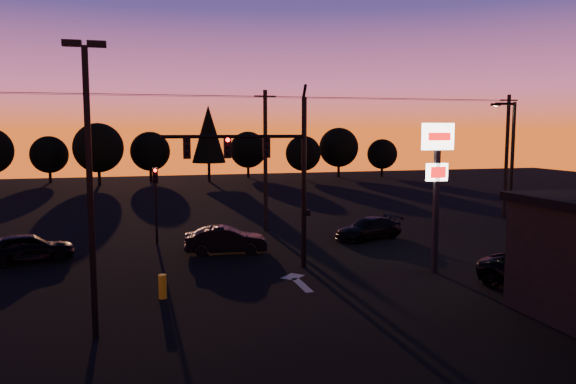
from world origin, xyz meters
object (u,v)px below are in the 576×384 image
(car_right, at_px, (368,228))
(traffic_signal_mast, at_px, (271,164))
(parking_lot_light, at_px, (89,171))
(bollard, at_px, (163,287))
(secondary_signal, at_px, (156,194))
(car_left, at_px, (28,248))
(suv_parked, at_px, (547,273))
(pylon_sign, at_px, (437,165))
(streetlight, at_px, (510,168))
(car_mid, at_px, (226,240))

(car_right, bearing_deg, traffic_signal_mast, -71.48)
(parking_lot_light, bearing_deg, car_right, 40.27)
(bollard, xyz_separation_m, car_right, (12.48, 8.80, 0.17))
(secondary_signal, xyz_separation_m, car_left, (-6.31, -2.97, -2.13))
(suv_parked, bearing_deg, car_right, 68.52)
(parking_lot_light, xyz_separation_m, bollard, (2.25, 3.68, -4.80))
(suv_parked, bearing_deg, parking_lot_light, 148.11)
(secondary_signal, relative_size, suv_parked, 0.83)
(secondary_signal, xyz_separation_m, bollard, (-0.25, -10.81, -2.39))
(pylon_sign, xyz_separation_m, bollard, (-12.25, -0.82, -4.44))
(pylon_sign, distance_m, suv_parked, 6.38)
(parking_lot_light, bearing_deg, streetlight, 21.65)
(secondary_signal, bearing_deg, parking_lot_light, -99.79)
(car_mid, bearing_deg, secondary_signal, 50.53)
(secondary_signal, bearing_deg, car_mid, -46.20)
(traffic_signal_mast, bearing_deg, suv_parked, -32.70)
(traffic_signal_mast, xyz_separation_m, secondary_signal, (-4.90, 7.49, -2.07))
(parking_lot_light, relative_size, bollard, 9.72)
(bollard, height_order, car_mid, car_mid)
(bollard, bearing_deg, traffic_signal_mast, 32.78)
(car_right, bearing_deg, secondary_signal, -117.61)
(bollard, distance_m, car_right, 15.27)
(car_right, bearing_deg, car_left, -105.33)
(bollard, bearing_deg, parking_lot_light, -121.51)
(pylon_sign, bearing_deg, bollard, -176.17)
(parking_lot_light, xyz_separation_m, pylon_sign, (14.50, 4.50, -0.36))
(pylon_sign, xyz_separation_m, car_left, (-18.31, 7.02, -4.18))
(parking_lot_light, relative_size, suv_parked, 1.74)
(pylon_sign, distance_m, car_right, 9.06)
(car_left, height_order, suv_parked, car_left)
(streetlight, height_order, car_mid, streetlight)
(car_left, xyz_separation_m, car_mid, (9.72, -0.58, -0.02))
(traffic_signal_mast, bearing_deg, pylon_sign, -19.36)
(car_mid, bearing_deg, bollard, 160.02)
(parking_lot_light, xyz_separation_m, car_mid, (5.91, 10.93, -4.56))
(traffic_signal_mast, height_order, car_mid, traffic_signal_mast)
(car_left, relative_size, suv_parked, 0.82)
(parking_lot_light, relative_size, car_right, 2.08)
(traffic_signal_mast, relative_size, car_right, 1.95)
(suv_parked, bearing_deg, secondary_signal, 103.03)
(car_left, height_order, car_mid, car_left)
(bollard, xyz_separation_m, car_left, (-6.07, 7.84, 0.26))
(car_left, bearing_deg, car_mid, -106.59)
(pylon_sign, height_order, car_left, pylon_sign)
(secondary_signal, bearing_deg, traffic_signal_mast, -56.81)
(car_left, relative_size, car_mid, 1.00)
(traffic_signal_mast, height_order, secondary_signal, traffic_signal_mast)
(bollard, bearing_deg, car_right, 35.20)
(traffic_signal_mast, height_order, pylon_sign, traffic_signal_mast)
(pylon_sign, height_order, bollard, pylon_sign)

